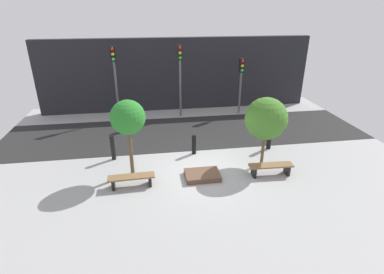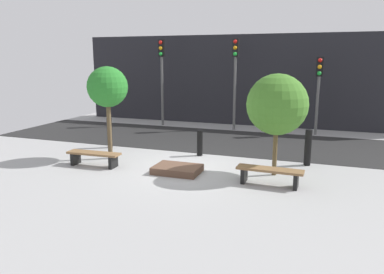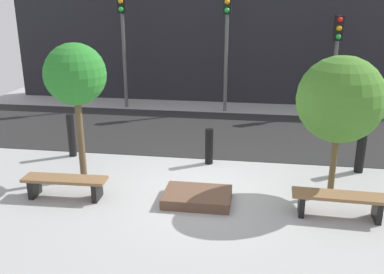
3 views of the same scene
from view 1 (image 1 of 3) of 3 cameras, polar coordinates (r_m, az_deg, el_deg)
The scene contains 14 objects.
ground_plane at distance 11.85m, azimuth 1.50°, elevation -6.37°, with size 18.00×18.00×0.00m, color #9E9E9E.
road_strip at distance 15.31m, azimuth -1.06°, elevation 0.95°, with size 18.00×4.37×0.01m, color #242424.
building_facade at distance 18.48m, azimuth -2.82°, elevation 11.85°, with size 16.20×0.50×4.26m, color black.
bench_left at distance 10.94m, azimuth -11.45°, elevation -7.83°, with size 1.66×0.47×0.42m.
bench_right at distance 11.79m, azimuth 14.78°, elevation -5.65°, with size 1.69×0.47×0.44m.
planter_bed at distance 11.35m, azimuth 1.98°, elevation -7.28°, with size 1.29×0.92×0.20m, color brown.
tree_behind_left_bench at distance 10.92m, azimuth -12.13°, elevation 3.56°, with size 1.26×1.26×2.93m.
tree_behind_right_bench at distance 11.88m, azimuth 13.92°, elevation 3.41°, with size 1.64×1.64×2.78m.
bollard_far_left at distance 12.86m, azimuth -14.85°, elevation -1.97°, with size 0.18×0.18×1.07m, color black.
bollard_left at distance 12.94m, azimuth 0.38°, elevation -1.48°, with size 0.19×0.19×0.85m, color black.
bollard_center at distance 13.80m, azimuth 14.52°, elevation -0.06°, with size 0.20×0.20×1.09m, color black.
traffic_light_west at distance 16.85m, azimuth -14.53°, elevation 12.13°, with size 0.28×0.27×4.02m.
traffic_light_mid_west at distance 16.87m, azimuth -2.29°, elevation 12.84°, with size 0.28×0.27×4.00m.
traffic_light_mid_east at distance 17.70m, azimuth 9.34°, elevation 11.40°, with size 0.28×0.27×3.22m.
Camera 1 is at (-1.85, -10.07, 5.96)m, focal length 28.00 mm.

